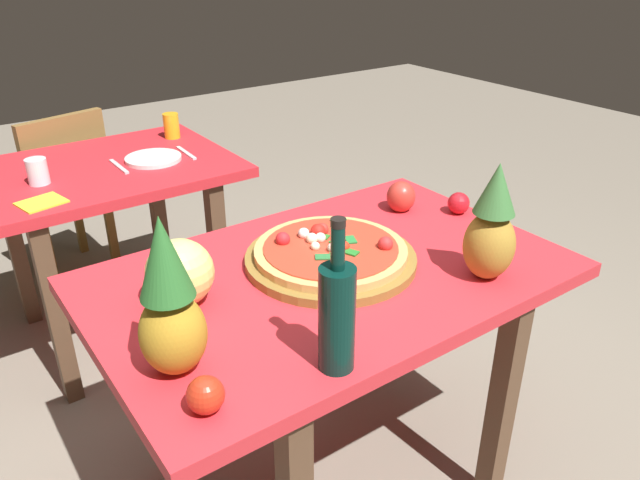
{
  "coord_description": "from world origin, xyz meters",
  "views": [
    {
      "loc": [
        -0.85,
        -1.15,
        1.57
      ],
      "look_at": [
        0.03,
        0.08,
        0.81
      ],
      "focal_mm": 34.34,
      "sensor_mm": 36.0,
      "label": 1
    }
  ],
  "objects_px": {
    "dining_chair": "(62,188)",
    "bell_pepper": "(401,197)",
    "tomato_near_board": "(205,395)",
    "pineapple_left": "(491,228)",
    "dinner_plate": "(153,158)",
    "pineapple_right": "(170,305)",
    "tomato_beside_pepper": "(459,203)",
    "drinking_glass_water": "(37,171)",
    "knife_utensil": "(186,153)",
    "pizza_board": "(331,259)",
    "melon": "(180,273)",
    "fork_utensil": "(119,166)",
    "background_table": "(105,195)",
    "drinking_glass_juice": "(171,126)",
    "napkin_folded": "(42,203)",
    "display_table": "(330,301)",
    "wine_bottle": "(337,315)",
    "pizza": "(330,250)"
  },
  "relations": [
    {
      "from": "background_table",
      "to": "dining_chair",
      "type": "height_order",
      "value": "dining_chair"
    },
    {
      "from": "background_table",
      "to": "tomato_near_board",
      "type": "bearing_deg",
      "value": -100.3
    },
    {
      "from": "bell_pepper",
      "to": "pineapple_left",
      "type": "bearing_deg",
      "value": -103.76
    },
    {
      "from": "tomato_near_board",
      "to": "drinking_glass_juice",
      "type": "relative_size",
      "value": 0.68
    },
    {
      "from": "pineapple_left",
      "to": "dinner_plate",
      "type": "bearing_deg",
      "value": 104.53
    },
    {
      "from": "wine_bottle",
      "to": "napkin_folded",
      "type": "distance_m",
      "value": 1.3
    },
    {
      "from": "tomato_beside_pepper",
      "to": "drinking_glass_water",
      "type": "relative_size",
      "value": 0.75
    },
    {
      "from": "pineapple_right",
      "to": "tomato_near_board",
      "type": "relative_size",
      "value": 4.74
    },
    {
      "from": "fork_utensil",
      "to": "knife_utensil",
      "type": "bearing_deg",
      "value": -0.38
    },
    {
      "from": "bell_pepper",
      "to": "tomato_beside_pepper",
      "type": "xyz_separation_m",
      "value": [
        0.13,
        -0.13,
        -0.01
      ]
    },
    {
      "from": "pizza_board",
      "to": "tomato_near_board",
      "type": "height_order",
      "value": "tomato_near_board"
    },
    {
      "from": "drinking_glass_juice",
      "to": "drinking_glass_water",
      "type": "relative_size",
      "value": 1.16
    },
    {
      "from": "dining_chair",
      "to": "pineapple_right",
      "type": "distance_m",
      "value": 1.99
    },
    {
      "from": "fork_utensil",
      "to": "knife_utensil",
      "type": "relative_size",
      "value": 1.0
    },
    {
      "from": "display_table",
      "to": "wine_bottle",
      "type": "height_order",
      "value": "wine_bottle"
    },
    {
      "from": "tomato_beside_pepper",
      "to": "knife_utensil",
      "type": "distance_m",
      "value": 1.16
    },
    {
      "from": "drinking_glass_water",
      "to": "knife_utensil",
      "type": "height_order",
      "value": "drinking_glass_water"
    },
    {
      "from": "pizza_board",
      "to": "drinking_glass_juice",
      "type": "distance_m",
      "value": 1.34
    },
    {
      "from": "dining_chair",
      "to": "bell_pepper",
      "type": "relative_size",
      "value": 8.3
    },
    {
      "from": "display_table",
      "to": "dinner_plate",
      "type": "bearing_deg",
      "value": 92.32
    },
    {
      "from": "pineapple_right",
      "to": "melon",
      "type": "distance_m",
      "value": 0.27
    },
    {
      "from": "background_table",
      "to": "bell_pepper",
      "type": "xyz_separation_m",
      "value": [
        0.66,
        -0.99,
        0.17
      ]
    },
    {
      "from": "bell_pepper",
      "to": "tomato_near_board",
      "type": "height_order",
      "value": "bell_pepper"
    },
    {
      "from": "melon",
      "to": "napkin_folded",
      "type": "distance_m",
      "value": 0.86
    },
    {
      "from": "pizza",
      "to": "napkin_folded",
      "type": "height_order",
      "value": "pizza"
    },
    {
      "from": "pineapple_left",
      "to": "dinner_plate",
      "type": "distance_m",
      "value": 1.44
    },
    {
      "from": "pineapple_left",
      "to": "napkin_folded",
      "type": "distance_m",
      "value": 1.46
    },
    {
      "from": "tomato_beside_pepper",
      "to": "napkin_folded",
      "type": "height_order",
      "value": "tomato_beside_pepper"
    },
    {
      "from": "display_table",
      "to": "wine_bottle",
      "type": "distance_m",
      "value": 0.46
    },
    {
      "from": "wine_bottle",
      "to": "napkin_folded",
      "type": "xyz_separation_m",
      "value": [
        -0.29,
        1.26,
        -0.12
      ]
    },
    {
      "from": "melon",
      "to": "tomato_beside_pepper",
      "type": "relative_size",
      "value": 2.35
    },
    {
      "from": "dinner_plate",
      "to": "napkin_folded",
      "type": "height_order",
      "value": "dinner_plate"
    },
    {
      "from": "melon",
      "to": "pineapple_right",
      "type": "bearing_deg",
      "value": -116.7
    },
    {
      "from": "pineapple_right",
      "to": "bell_pepper",
      "type": "xyz_separation_m",
      "value": [
        0.93,
        0.34,
        -0.11
      ]
    },
    {
      "from": "dining_chair",
      "to": "pineapple_right",
      "type": "height_order",
      "value": "pineapple_right"
    },
    {
      "from": "pizza_board",
      "to": "melon",
      "type": "height_order",
      "value": "melon"
    },
    {
      "from": "drinking_glass_juice",
      "to": "drinking_glass_water",
      "type": "height_order",
      "value": "drinking_glass_juice"
    },
    {
      "from": "tomato_near_board",
      "to": "drinking_glass_water",
      "type": "bearing_deg",
      "value": 88.64
    },
    {
      "from": "melon",
      "to": "tomato_beside_pepper",
      "type": "xyz_separation_m",
      "value": [
        0.94,
        -0.02,
        -0.05
      ]
    },
    {
      "from": "pineapple_right",
      "to": "dining_chair",
      "type": "bearing_deg",
      "value": 83.28
    },
    {
      "from": "wine_bottle",
      "to": "pizza_board",
      "type": "bearing_deg",
      "value": 55.04
    },
    {
      "from": "pizza",
      "to": "pineapple_left",
      "type": "bearing_deg",
      "value": -45.83
    },
    {
      "from": "drinking_glass_water",
      "to": "napkin_folded",
      "type": "bearing_deg",
      "value": -101.91
    },
    {
      "from": "bell_pepper",
      "to": "tomato_beside_pepper",
      "type": "bearing_deg",
      "value": -43.57
    },
    {
      "from": "display_table",
      "to": "wine_bottle",
      "type": "relative_size",
      "value": 3.71
    },
    {
      "from": "melon",
      "to": "dinner_plate",
      "type": "bearing_deg",
      "value": 71.86
    },
    {
      "from": "display_table",
      "to": "tomato_beside_pepper",
      "type": "bearing_deg",
      "value": 6.34
    },
    {
      "from": "tomato_near_board",
      "to": "bell_pepper",
      "type": "bearing_deg",
      "value": 27.52
    },
    {
      "from": "pizza_board",
      "to": "pineapple_right",
      "type": "distance_m",
      "value": 0.58
    },
    {
      "from": "tomato_near_board",
      "to": "dinner_plate",
      "type": "bearing_deg",
      "value": 71.92
    }
  ]
}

